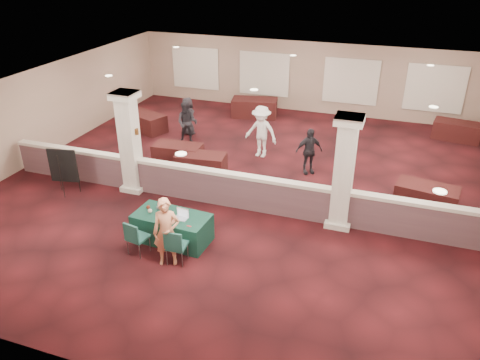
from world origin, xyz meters
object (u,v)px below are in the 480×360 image
(far_table_back_left, at_px, (145,122))
(far_table_back_right, at_px, (457,131))
(far_table_front_left, at_px, (178,154))
(far_table_back_center, at_px, (254,108))
(far_table_front_center, at_px, (201,164))
(easel_board, at_px, (63,166))
(far_table_front_right, at_px, (426,197))
(attendee_a, at_px, (187,123))
(attendee_c, at_px, (309,151))
(conf_chair_main, at_px, (175,244))
(woman, at_px, (167,232))
(attendee_d, at_px, (188,116))
(conf_chair_side, at_px, (135,236))
(attendee_b, at_px, (261,132))
(near_table, at_px, (172,228))

(far_table_back_left, xyz_separation_m, far_table_back_right, (12.29, 3.20, -0.01))
(far_table_front_left, relative_size, far_table_back_right, 0.96)
(far_table_back_center, bearing_deg, far_table_front_center, -89.65)
(easel_board, distance_m, far_table_front_right, 10.99)
(attendee_a, bearing_deg, far_table_back_left, 150.97)
(far_table_back_center, relative_size, attendee_c, 1.24)
(conf_chair_main, distance_m, far_table_front_left, 5.99)
(woman, distance_m, far_table_back_right, 13.28)
(far_table_front_right, bearing_deg, conf_chair_main, -139.68)
(far_table_front_right, bearing_deg, far_table_back_center, 139.65)
(conf_chair_main, xyz_separation_m, woman, (-0.19, -0.03, 0.33))
(far_table_back_left, xyz_separation_m, attendee_d, (1.89, 0.20, 0.41))
(far_table_back_right, relative_size, attendee_d, 1.14)
(far_table_front_left, bearing_deg, conf_chair_side, -74.91)
(conf_chair_side, relative_size, attendee_b, 0.49)
(far_table_back_left, bearing_deg, far_table_back_center, 40.15)
(far_table_back_left, bearing_deg, conf_chair_main, -56.28)
(conf_chair_main, relative_size, attendee_b, 0.50)
(easel_board, height_order, woman, woman)
(attendee_c, bearing_deg, attendee_a, 134.90)
(far_table_back_left, bearing_deg, attendee_b, -10.37)
(attendee_a, relative_size, attendee_b, 0.87)
(far_table_front_center, bearing_deg, woman, -75.59)
(conf_chair_side, height_order, woman, woman)
(near_table, xyz_separation_m, far_table_back_left, (-4.75, 7.02, -0.01))
(near_table, distance_m, easel_board, 4.48)
(conf_chair_side, height_order, far_table_front_left, conf_chair_side)
(conf_chair_side, relative_size, attendee_d, 0.61)
(attendee_c, bearing_deg, far_table_back_left, 133.52)
(conf_chair_main, relative_size, far_table_front_center, 0.57)
(conf_chair_side, relative_size, far_table_back_left, 0.52)
(near_table, height_order, far_table_back_center, far_table_back_center)
(attendee_c, bearing_deg, conf_chair_main, -140.66)
(far_table_front_center, bearing_deg, attendee_a, 124.00)
(near_table, bearing_deg, far_table_back_center, 99.07)
(conf_chair_main, xyz_separation_m, attendee_a, (-3.02, 7.24, 0.27))
(woman, xyz_separation_m, attendee_b, (0.26, 6.98, 0.07))
(far_table_front_left, relative_size, far_table_front_right, 0.97)
(near_table, relative_size, conf_chair_side, 2.10)
(near_table, bearing_deg, far_table_back_left, 127.77)
(attendee_d, bearing_deg, far_table_back_center, -101.10)
(far_table_front_center, xyz_separation_m, attendee_d, (-1.94, 3.20, 0.43))
(near_table, bearing_deg, far_table_back_right, 57.27)
(attendee_a, bearing_deg, attendee_b, -17.52)
(conf_chair_main, height_order, far_table_front_center, conf_chair_main)
(far_table_back_left, distance_m, attendee_a, 2.41)
(attendee_a, bearing_deg, far_table_back_center, 56.44)
(easel_board, relative_size, far_table_front_left, 0.89)
(conf_chair_side, bearing_deg, far_table_front_left, 115.51)
(far_table_back_center, bearing_deg, attendee_d, -122.35)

